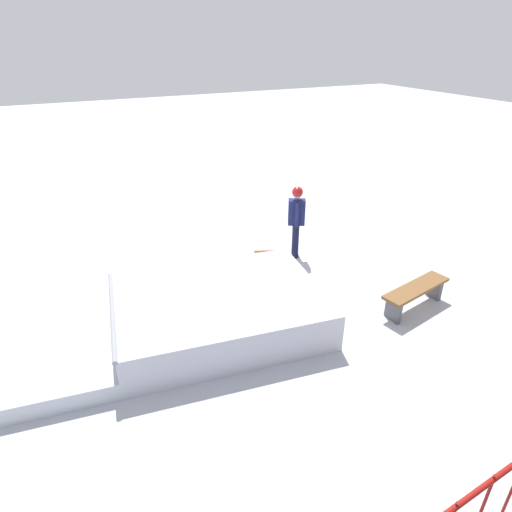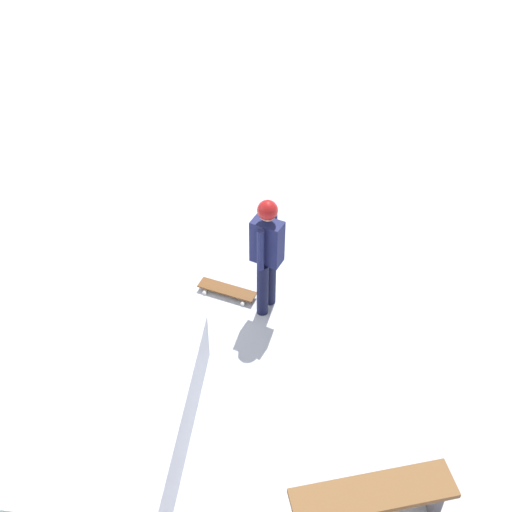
{
  "view_description": "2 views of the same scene",
  "coord_description": "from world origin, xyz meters",
  "px_view_note": "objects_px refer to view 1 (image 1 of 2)",
  "views": [
    {
      "loc": [
        2.61,
        7.39,
        4.82
      ],
      "look_at": [
        -0.69,
        0.63,
        0.9
      ],
      "focal_mm": 30.41,
      "sensor_mm": 36.0,
      "label": 1
    },
    {
      "loc": [
        -2.08,
        5.68,
        6.33
      ],
      "look_at": [
        -2.17,
        -0.43,
        1.0
      ],
      "focal_mm": 46.92,
      "sensor_mm": 36.0,
      "label": 2
    }
  ],
  "objects_px": {
    "skate_ramp": "(193,317)",
    "skateboard": "(271,253)",
    "skater": "(296,217)",
    "park_bench": "(416,292)"
  },
  "relations": [
    {
      "from": "skater",
      "to": "park_bench",
      "type": "distance_m",
      "value": 3.16
    },
    {
      "from": "park_bench",
      "to": "skateboard",
      "type": "bearing_deg",
      "value": -65.37
    },
    {
      "from": "skater",
      "to": "skateboard",
      "type": "relative_size",
      "value": 2.12
    },
    {
      "from": "skate_ramp",
      "to": "skateboard",
      "type": "relative_size",
      "value": 7.01
    },
    {
      "from": "skateboard",
      "to": "park_bench",
      "type": "relative_size",
      "value": 0.49
    },
    {
      "from": "skate_ramp",
      "to": "skater",
      "type": "distance_m",
      "value": 3.69
    },
    {
      "from": "skateboard",
      "to": "park_bench",
      "type": "height_order",
      "value": "park_bench"
    },
    {
      "from": "skate_ramp",
      "to": "skateboard",
      "type": "distance_m",
      "value": 3.34
    },
    {
      "from": "skater",
      "to": "park_bench",
      "type": "height_order",
      "value": "skater"
    },
    {
      "from": "skate_ramp",
      "to": "skater",
      "type": "xyz_separation_m",
      "value": [
        -3.15,
        -1.79,
        0.69
      ]
    }
  ]
}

